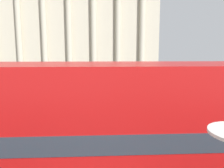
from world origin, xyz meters
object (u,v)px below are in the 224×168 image
object	(u,v)px
double_decker_bus	(106,134)
pedestrian_white	(140,80)
pedestrian_yellow	(167,86)
plaza_building_left	(75,28)
traffic_light_near	(129,89)
traffic_light_mid	(180,78)

from	to	relation	value
double_decker_bus	pedestrian_white	world-z (taller)	double_decker_bus
pedestrian_white	pedestrian_yellow	xyz separation A→B (m)	(2.01, -5.13, 0.04)
double_decker_bus	plaza_building_left	xyz separation A→B (m)	(-5.07, 38.68, 6.89)
traffic_light_near	pedestrian_yellow	size ratio (longest dim) A/B	2.11
plaza_building_left	traffic_light_near	distance (m)	33.34
pedestrian_yellow	pedestrian_white	bearing A→B (deg)	-128.10
double_decker_bus	pedestrian_yellow	size ratio (longest dim) A/B	6.37
traffic_light_near	traffic_light_mid	size ratio (longest dim) A/B	1.04
traffic_light_mid	pedestrian_white	world-z (taller)	traffic_light_mid
traffic_light_mid	pedestrian_yellow	world-z (taller)	traffic_light_mid
double_decker_bus	traffic_light_mid	size ratio (longest dim) A/B	3.13
plaza_building_left	double_decker_bus	bearing A→B (deg)	-82.54
double_decker_bus	traffic_light_mid	bearing A→B (deg)	61.23
plaza_building_left	pedestrian_yellow	distance (m)	26.12
traffic_light_near	pedestrian_yellow	xyz separation A→B (m)	(5.46, 10.28, -1.41)
traffic_light_near	pedestrian_white	bearing A→B (deg)	77.37
plaza_building_left	traffic_light_mid	size ratio (longest dim) A/B	8.43
traffic_light_near	pedestrian_white	size ratio (longest dim) A/B	2.19
pedestrian_yellow	double_decker_bus	bearing A→B (deg)	8.30
traffic_light_mid	traffic_light_near	bearing A→B (deg)	-132.14
double_decker_bus	plaza_building_left	distance (m)	39.62
pedestrian_yellow	traffic_light_mid	bearing A→B (deg)	25.52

